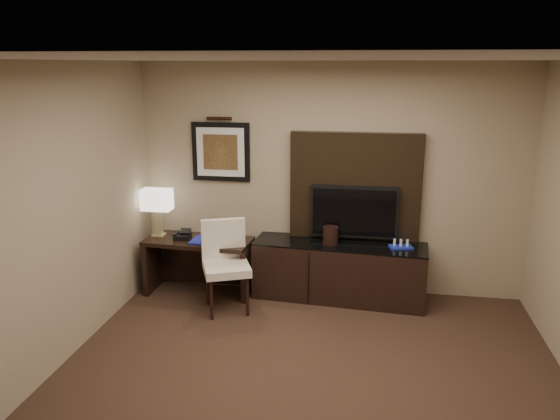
% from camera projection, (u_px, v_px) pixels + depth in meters
% --- Properties ---
extents(floor, '(4.50, 5.00, 0.01)m').
position_uv_depth(floor, '(301.00, 410.00, 4.35)').
color(floor, '#321F16').
rests_on(floor, ground).
extents(ceiling, '(4.50, 5.00, 0.01)m').
position_uv_depth(ceiling, '(305.00, 59.00, 3.65)').
color(ceiling, silver).
rests_on(ceiling, wall_back).
extents(wall_back, '(4.50, 0.01, 2.70)m').
position_uv_depth(wall_back, '(330.00, 180.00, 6.38)').
color(wall_back, '#9C886A').
rests_on(wall_back, floor).
extents(wall_left, '(0.01, 5.00, 2.70)m').
position_uv_depth(wall_left, '(24.00, 234.00, 4.36)').
color(wall_left, '#9C886A').
rests_on(wall_left, floor).
extents(desk, '(1.28, 0.61, 0.67)m').
position_uv_depth(desk, '(199.00, 266.00, 6.50)').
color(desk, black).
rests_on(desk, floor).
extents(credenza, '(2.00, 0.69, 0.68)m').
position_uv_depth(credenza, '(339.00, 271.00, 6.33)').
color(credenza, black).
rests_on(credenza, floor).
extents(tv_wall_panel, '(1.50, 0.12, 1.30)m').
position_uv_depth(tv_wall_panel, '(355.00, 189.00, 6.30)').
color(tv_wall_panel, black).
rests_on(tv_wall_panel, wall_back).
extents(tv, '(1.00, 0.08, 0.60)m').
position_uv_depth(tv, '(354.00, 212.00, 6.27)').
color(tv, black).
rests_on(tv, tv_wall_panel).
extents(artwork, '(0.70, 0.04, 0.70)m').
position_uv_depth(artwork, '(221.00, 152.00, 6.49)').
color(artwork, black).
rests_on(artwork, wall_back).
extents(picture_light, '(0.04, 0.04, 0.30)m').
position_uv_depth(picture_light, '(219.00, 118.00, 6.35)').
color(picture_light, '#3B2513').
rests_on(picture_light, wall_back).
extents(desk_chair, '(0.67, 0.71, 1.02)m').
position_uv_depth(desk_chair, '(226.00, 267.00, 5.97)').
color(desk_chair, beige).
rests_on(desk_chair, floor).
extents(table_lamp, '(0.36, 0.27, 0.53)m').
position_uv_depth(table_lamp, '(158.00, 214.00, 6.50)').
color(table_lamp, tan).
rests_on(table_lamp, desk).
extents(desk_phone, '(0.21, 0.19, 0.10)m').
position_uv_depth(desk_phone, '(182.00, 235.00, 6.43)').
color(desk_phone, black).
rests_on(desk_phone, desk).
extents(blue_folder, '(0.26, 0.33, 0.02)m').
position_uv_depth(blue_folder, '(203.00, 240.00, 6.36)').
color(blue_folder, '#18219C').
rests_on(blue_folder, desk).
extents(book, '(0.16, 0.07, 0.22)m').
position_uv_depth(book, '(207.00, 232.00, 6.34)').
color(book, '#A18F7E').
rests_on(book, desk).
extents(ice_bucket, '(0.20, 0.20, 0.20)m').
position_uv_depth(ice_bucket, '(331.00, 235.00, 6.21)').
color(ice_bucket, black).
rests_on(ice_bucket, credenza).
extents(minibar_tray, '(0.28, 0.21, 0.09)m').
position_uv_depth(minibar_tray, '(401.00, 244.00, 6.08)').
color(minibar_tray, '#192AA6').
rests_on(minibar_tray, credenza).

